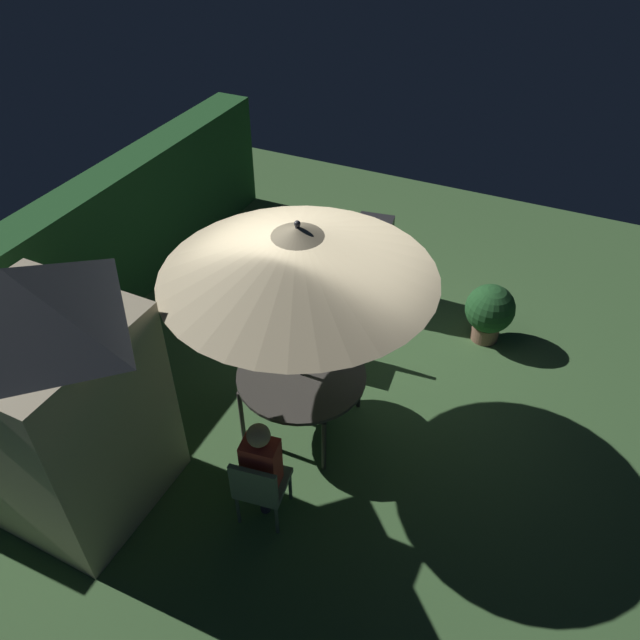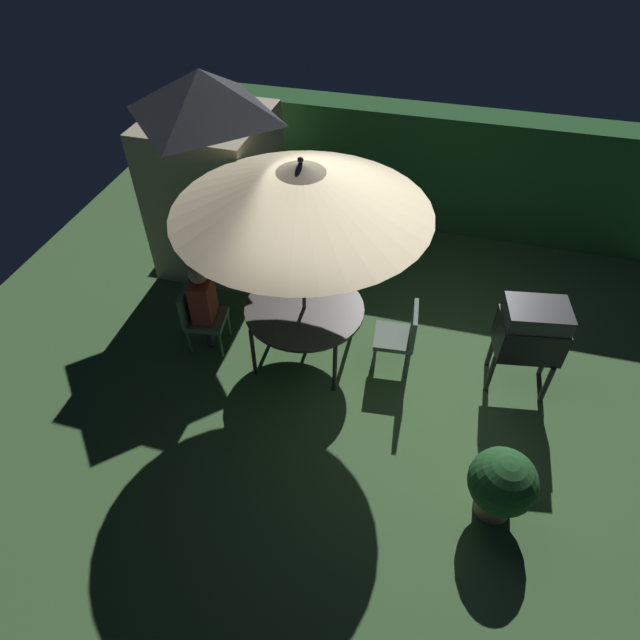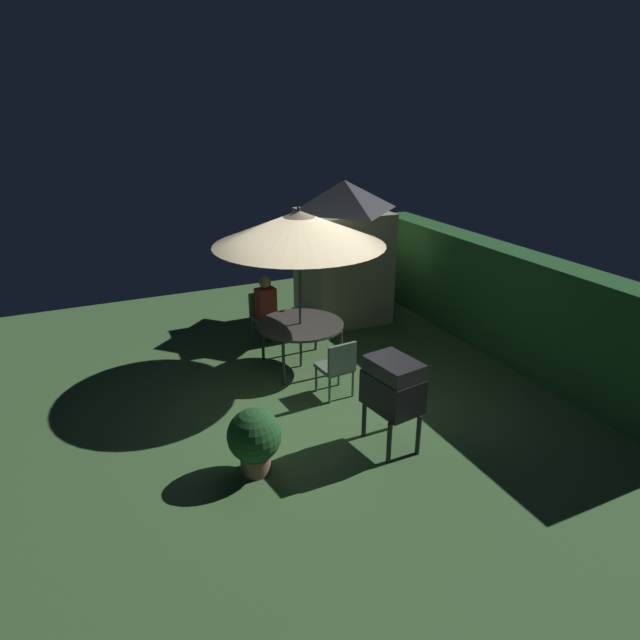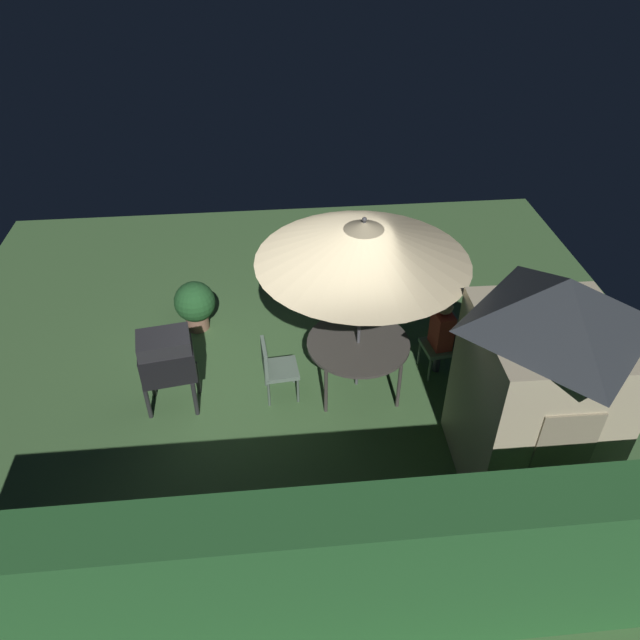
{
  "view_description": "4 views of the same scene",
  "coord_description": "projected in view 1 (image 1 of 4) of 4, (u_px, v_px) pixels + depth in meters",
  "views": [
    {
      "loc": [
        -5.07,
        -2.07,
        5.4
      ],
      "look_at": [
        -0.47,
        0.05,
        1.23
      ],
      "focal_mm": 34.33,
      "sensor_mm": 36.0,
      "label": 1
    },
    {
      "loc": [
        0.5,
        -4.43,
        5.02
      ],
      "look_at": [
        -0.58,
        -0.33,
        1.02
      ],
      "focal_mm": 30.53,
      "sensor_mm": 36.0,
      "label": 2
    },
    {
      "loc": [
        6.55,
        -2.97,
        4.04
      ],
      "look_at": [
        -0.44,
        0.24,
        0.96
      ],
      "focal_mm": 30.0,
      "sensor_mm": 36.0,
      "label": 3
    },
    {
      "loc": [
        0.26,
        6.34,
        5.94
      ],
      "look_at": [
        -0.35,
        0.11,
        1.2
      ],
      "focal_mm": 33.79,
      "sensor_mm": 36.0,
      "label": 4
    }
  ],
  "objects": [
    {
      "name": "potted_plant_by_shed",
      "position": [
        490.0,
        311.0,
        7.91
      ],
      "size": [
        0.64,
        0.64,
        0.82
      ],
      "color": "#936651",
      "rests_on": "ground"
    },
    {
      "name": "patio_table",
      "position": [
        301.0,
        377.0,
        6.62
      ],
      "size": [
        1.41,
        1.41,
        0.77
      ],
      "color": "#47423D",
      "rests_on": "ground"
    },
    {
      "name": "patio_umbrella",
      "position": [
        298.0,
        252.0,
        5.59
      ],
      "size": [
        2.67,
        2.67,
        2.66
      ],
      "color": "#4C4C51",
      "rests_on": "ground"
    },
    {
      "name": "person_in_red",
      "position": [
        261.0,
        461.0,
        5.67
      ],
      "size": [
        0.29,
        0.37,
        1.26
      ],
      "color": "#CC3D33",
      "rests_on": "ground"
    },
    {
      "name": "chair_far_side",
      "position": [
        335.0,
        326.0,
        7.58
      ],
      "size": [
        0.5,
        0.5,
        0.9
      ],
      "color": "slate",
      "rests_on": "ground"
    },
    {
      "name": "garden_shed",
      "position": [
        49.0,
        393.0,
        5.49
      ],
      "size": [
        1.61,
        1.68,
        2.76
      ],
      "color": "#C6B793",
      "rests_on": "ground"
    },
    {
      "name": "ground_plane",
      "position": [
        339.0,
        375.0,
        7.65
      ],
      "size": [
        11.0,
        11.0,
        0.0
      ],
      "primitive_type": "plane",
      "color": "#47703D"
    },
    {
      "name": "hedge_backdrop",
      "position": [
        102.0,
        249.0,
        8.2
      ],
      "size": [
        7.15,
        0.57,
        1.85
      ],
      "color": "#28602D",
      "rests_on": "ground"
    },
    {
      "name": "bbq_grill",
      "position": [
        372.0,
        248.0,
        8.37
      ],
      "size": [
        0.77,
        0.6,
        1.2
      ],
      "color": "black",
      "rests_on": "ground"
    },
    {
      "name": "chair_near_shed",
      "position": [
        259.0,
        485.0,
        5.78
      ],
      "size": [
        0.53,
        0.52,
        0.9
      ],
      "color": "slate",
      "rests_on": "ground"
    }
  ]
}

